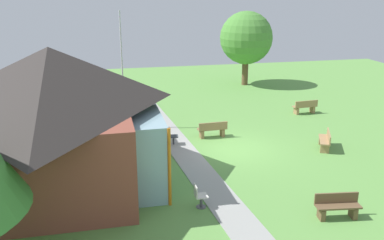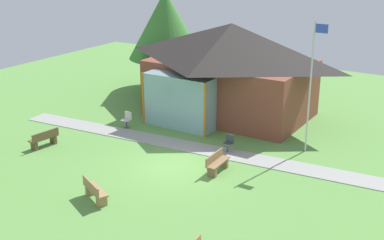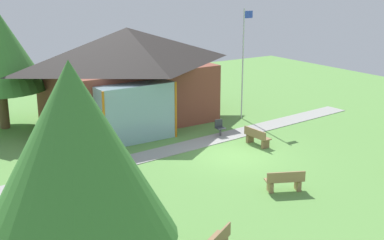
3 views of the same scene
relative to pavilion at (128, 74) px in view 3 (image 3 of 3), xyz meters
name	(u,v)px [view 3 (image 3 of 3)]	position (x,y,z in m)	size (l,w,h in m)	color
ground_plane	(234,155)	(1.46, -7.67, -2.75)	(44.00, 44.00, 0.00)	#609947
pavilion	(128,74)	(0.00, 0.00, 0.00)	(9.70, 7.30, 5.28)	brown
footpath	(204,142)	(1.46, -5.30, -2.74)	(21.34, 1.30, 0.03)	#999993
flagpole	(243,60)	(5.80, -2.86, 0.67)	(0.64, 0.08, 6.26)	silver
bench_rear_near_path	(257,137)	(3.30, -7.13, -2.35)	(0.49, 1.51, 0.84)	olive
bench_mid_left	(113,191)	(-5.27, -9.13, -2.35)	(0.63, 1.54, 0.84)	brown
bench_front_center	(285,181)	(0.59, -11.95, -2.35)	(1.54, 1.04, 0.84)	#9E7A51
patio_chair_west	(106,150)	(-3.60, -4.79, -2.34)	(0.45, 0.45, 0.86)	beige
patio_chair_lawn_spare	(220,128)	(2.68, -4.93, -2.34)	(0.48, 0.48, 0.86)	#33383D
tree_lawn_corner	(74,153)	(-8.71, -14.94, 1.50)	(4.53, 4.53, 6.31)	brown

